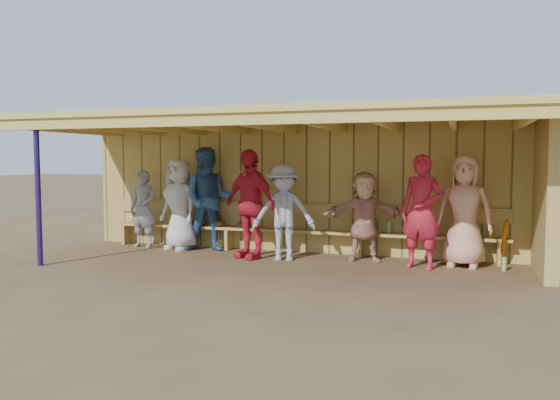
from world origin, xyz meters
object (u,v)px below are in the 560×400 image
Objects in this scene: player_b at (179,204)px; bench at (293,225)px; player_a at (143,209)px; player_e at (284,212)px; player_f at (364,216)px; player_c at (208,199)px; player_d at (249,204)px; player_g at (421,212)px; player_h at (464,211)px.

player_b is 0.23× the size of bench.
player_b reaches higher than player_a.
player_e is 1.08× the size of player_f.
player_f reaches higher than player_a.
player_c is at bearing 23.52° from player_b.
player_d is 1.05× the size of player_g.
player_e is 0.92× the size of player_h.
player_e is 0.22× the size of bench.
player_d reaches higher than player_h.
player_h is at bearing 45.76° from player_g.
player_h is (6.07, -0.10, 0.14)m from player_a.
player_g is 0.75m from player_h.
player_d reaches higher than player_g.
player_d is 2.02m from player_f.
player_a is 3.14m from player_e.
player_f is (3.01, -0.09, -0.22)m from player_c.
player_c reaches higher than player_h.
bench is (-3.04, 0.41, -0.39)m from player_h.
player_g is (4.59, -0.43, 0.04)m from player_b.
player_h is (2.96, 0.37, 0.07)m from player_e.
player_e is 2.32m from player_g.
player_h is at bearing -10.42° from player_e.
player_a is 6.08m from player_h.
player_a is 0.92× the size of player_e.
player_h reaches higher than player_a.
player_b is at bearing 167.60° from player_c.
player_a is 0.87× the size of player_b.
bench is at bearing 149.13° from player_f.
player_e is at bearing -164.00° from player_g.
player_d is at bearing 162.39° from player_e.
player_b reaches higher than bench.
player_c is (0.61, 0.04, 0.11)m from player_b.
player_a is 0.80× the size of player_d.
bench is at bearing -5.19° from player_c.
player_b is 0.89× the size of player_c.
player_b reaches higher than player_e.
player_a is at bearing -173.41° from player_h.
player_g is (0.98, -0.38, 0.14)m from player_f.
player_f is 1.63m from player_h.
player_f is 0.85× the size of player_h.
player_h is (4.63, -0.10, -0.08)m from player_c.
player_a is at bearing 163.98° from player_c.
player_c reaches higher than player_f.
player_a is 0.78× the size of player_c.
player_c is at bearing -170.66° from player_g.
player_f reaches higher than bench.
player_e is at bearing -84.64° from bench.
player_f is 0.84× the size of player_g.
player_a is 0.99× the size of player_f.
player_c reaches higher than player_a.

